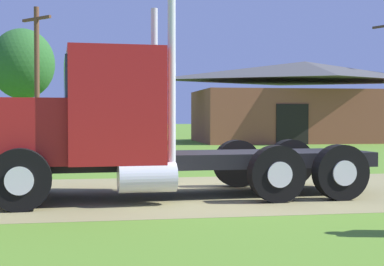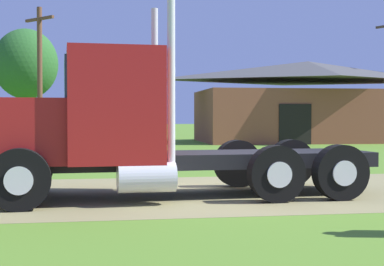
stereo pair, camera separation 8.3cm
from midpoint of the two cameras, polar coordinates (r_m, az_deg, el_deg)
name	(u,v)px [view 2 (the right image)]	position (r m, az deg, el deg)	size (l,w,h in m)	color
ground_plane	(231,192)	(12.06, 4.02, -5.73)	(200.00, 200.00, 0.00)	#558127
dirt_track	(231,192)	(12.06, 4.02, -5.71)	(120.00, 5.89, 0.01)	#877F51
truck_foreground_white	(114,130)	(11.10, -7.38, 0.31)	(7.85, 3.08, 3.77)	black
shed_building	(308,103)	(36.04, 11.27, 2.90)	(13.65, 7.51, 4.84)	brown
utility_pole_near	(40,72)	(31.02, -14.52, 5.76)	(1.57, 1.73, 7.09)	brown
tree_mid	(26,64)	(40.22, -15.81, 6.45)	(4.19, 4.19, 7.27)	#513823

